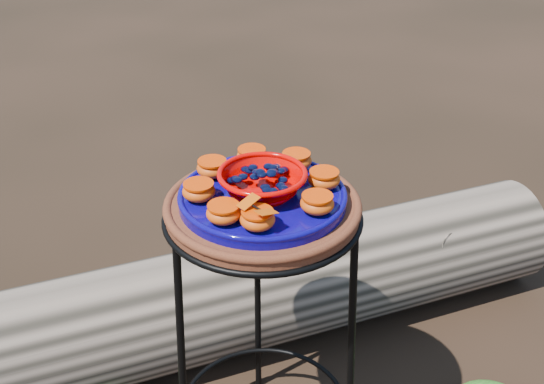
{
  "coord_description": "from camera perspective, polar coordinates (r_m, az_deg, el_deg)",
  "views": [
    {
      "loc": [
        -0.08,
        -1.15,
        1.43
      ],
      "look_at": [
        0.02,
        0.0,
        0.75
      ],
      "focal_mm": 45.0,
      "sensor_mm": 36.0,
      "label": 1
    }
  ],
  "objects": [
    {
      "name": "butterfly",
      "position": [
        1.21,
        -1.23,
        -1.29
      ],
      "size": [
        0.1,
        0.1,
        0.02
      ],
      "primitive_type": null,
      "rotation": [
        0.0,
        0.0,
        0.67
      ],
      "color": "#C34304",
      "rests_on": "orange_half_0"
    },
    {
      "name": "terracotta_saucer",
      "position": [
        1.36,
        -0.79,
        -1.45
      ],
      "size": [
        0.39,
        0.39,
        0.03
      ],
      "primitive_type": "cylinder",
      "color": "#481810",
      "rests_on": "plant_stand"
    },
    {
      "name": "plant_stand",
      "position": [
        1.58,
        -0.7,
        -12.76
      ],
      "size": [
        0.44,
        0.44,
        0.7
      ],
      "primitive_type": null,
      "color": "black",
      "rests_on": "ground"
    },
    {
      "name": "orange_half_2",
      "position": [
        1.36,
        4.37,
        1.08
      ],
      "size": [
        0.06,
        0.06,
        0.04
      ],
      "primitive_type": "ellipsoid",
      "color": "#BE440F",
      "rests_on": "cobalt_plate"
    },
    {
      "name": "red_bowl",
      "position": [
        1.33,
        -0.81,
        0.78
      ],
      "size": [
        0.17,
        0.17,
        0.05
      ],
      "primitive_type": null,
      "color": "#CA0200",
      "rests_on": "cobalt_plate"
    },
    {
      "name": "orange_half_6",
      "position": [
        1.32,
        -6.14,
        0.06
      ],
      "size": [
        0.06,
        0.06,
        0.04
      ],
      "primitive_type": "ellipsoid",
      "color": "#BE440F",
      "rests_on": "cobalt_plate"
    },
    {
      "name": "orange_half_3",
      "position": [
        1.42,
        2.05,
        2.65
      ],
      "size": [
        0.06,
        0.06,
        0.04
      ],
      "primitive_type": "ellipsoid",
      "color": "#BE440F",
      "rests_on": "cobalt_plate"
    },
    {
      "name": "glass_gems",
      "position": [
        1.31,
        -0.82,
        2.08
      ],
      "size": [
        0.13,
        0.13,
        0.02
      ],
      "primitive_type": null,
      "color": "black",
      "rests_on": "red_bowl"
    },
    {
      "name": "orange_half_1",
      "position": [
        1.27,
        3.8,
        -0.97
      ],
      "size": [
        0.06,
        0.06,
        0.04
      ],
      "primitive_type": "ellipsoid",
      "color": "#BE440F",
      "rests_on": "cobalt_plate"
    },
    {
      "name": "cobalt_plate",
      "position": [
        1.35,
        -0.8,
        -0.48
      ],
      "size": [
        0.33,
        0.33,
        0.02
      ],
      "primitive_type": "cylinder",
      "color": "#05003E",
      "rests_on": "terracotta_saucer"
    },
    {
      "name": "foliage_back",
      "position": [
        2.22,
        -4.06,
        -7.15
      ],
      "size": [
        0.33,
        0.33,
        0.17
      ],
      "primitive_type": "ellipsoid",
      "color": "#0F480E",
      "rests_on": "ground"
    },
    {
      "name": "orange_half_7",
      "position": [
        1.25,
        -4.07,
        -1.78
      ],
      "size": [
        0.06,
        0.06,
        0.04
      ],
      "primitive_type": "ellipsoid",
      "color": "#BE440F",
      "rests_on": "cobalt_plate"
    },
    {
      "name": "orange_half_5",
      "position": [
        1.4,
        -5.01,
        2.0
      ],
      "size": [
        0.06,
        0.06,
        0.04
      ],
      "primitive_type": "ellipsoid",
      "color": "#BE440F",
      "rests_on": "cobalt_plate"
    },
    {
      "name": "orange_half_0",
      "position": [
        1.23,
        -1.22,
        -2.31
      ],
      "size": [
        0.06,
        0.06,
        0.04
      ],
      "primitive_type": "ellipsoid",
      "color": "#BE440F",
      "rests_on": "cobalt_plate"
    },
    {
      "name": "orange_half_4",
      "position": [
        1.44,
        -1.7,
        3.0
      ],
      "size": [
        0.06,
        0.06,
        0.04
      ],
      "primitive_type": "ellipsoid",
      "color": "#BE440F",
      "rests_on": "cobalt_plate"
    },
    {
      "name": "driftwood_log",
      "position": [
        2.05,
        0.25,
        -7.95
      ],
      "size": [
        1.81,
        0.94,
        0.33
      ],
      "primitive_type": null,
      "rotation": [
        0.0,
        0.0,
        0.29
      ],
      "color": "black",
      "rests_on": "ground"
    }
  ]
}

